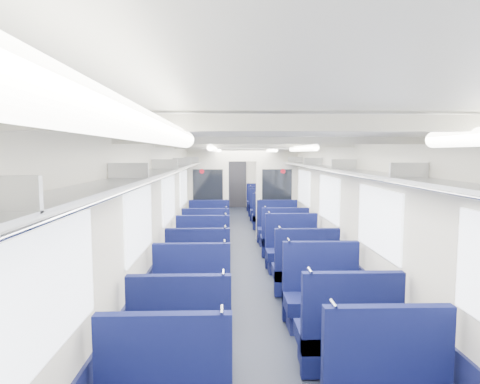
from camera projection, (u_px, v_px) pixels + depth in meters
floor at (247, 269)px, 7.67m from camera, size 2.80×18.00×0.01m
ceiling at (248, 145)px, 7.45m from camera, size 2.80×18.00×0.01m
wall_left at (173, 209)px, 7.52m from camera, size 0.02×18.00×2.35m
dado_left at (174, 252)px, 7.60m from camera, size 0.03×17.90×0.70m
wall_right at (322, 208)px, 7.60m from camera, size 0.02×18.00×2.35m
dado_right at (320, 251)px, 7.68m from camera, size 0.03×17.90×0.70m
wall_far at (237, 178)px, 16.51m from camera, size 2.80×0.02×2.35m
luggage_rack_left at (182, 166)px, 7.45m from camera, size 0.36×17.40×0.18m
luggage_rack_right at (313, 166)px, 7.52m from camera, size 0.36×17.40×0.18m
windows at (249, 198)px, 7.08m from camera, size 2.78×15.60×0.75m
ceiling_fittings at (248, 148)px, 7.19m from camera, size 2.70×16.06×0.11m
end_door at (237, 183)px, 16.47m from camera, size 0.75×0.06×2.00m
bulkhead at (242, 192)px, 10.26m from camera, size 2.80×0.10×2.35m
seat_8 at (181, 343)px, 3.97m from camera, size 0.98×0.54×1.10m
seat_9 at (347, 339)px, 4.06m from camera, size 0.98×0.54×1.10m
seat_10 at (191, 303)px, 5.02m from camera, size 0.98×0.54×1.10m
seat_11 at (322, 300)px, 5.13m from camera, size 0.98×0.54×1.10m
seat_12 at (199, 273)px, 6.31m from camera, size 0.98×0.54×1.10m
seat_13 at (305, 273)px, 6.29m from camera, size 0.98×0.54×1.10m
seat_14 at (203, 256)px, 7.30m from camera, size 0.98×0.54×1.10m
seat_15 at (292, 253)px, 7.55m from camera, size 0.98×0.54×1.10m
seat_16 at (206, 242)px, 8.51m from camera, size 0.98×0.54×1.10m
seat_17 at (284, 241)px, 8.61m from camera, size 0.98×0.54×1.10m
seat_18 at (209, 231)px, 9.74m from camera, size 0.98×0.54×1.10m
seat_19 at (278, 231)px, 9.75m from camera, size 0.98×0.54×1.10m
seat_20 at (212, 217)px, 11.79m from camera, size 0.98×0.54×1.10m
seat_21 at (269, 218)px, 11.67m from camera, size 0.98×0.54×1.10m
seat_22 at (214, 212)px, 12.85m from camera, size 0.98×0.54×1.10m
seat_23 at (265, 212)px, 12.91m from camera, size 0.98×0.54×1.10m
seat_24 at (215, 208)px, 13.89m from camera, size 0.98×0.54×1.10m
seat_25 at (262, 207)px, 14.10m from camera, size 0.98×0.54×1.10m
seat_26 at (216, 203)px, 15.19m from camera, size 0.98×0.54×1.10m
seat_27 at (260, 203)px, 15.17m from camera, size 0.98×0.54×1.10m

